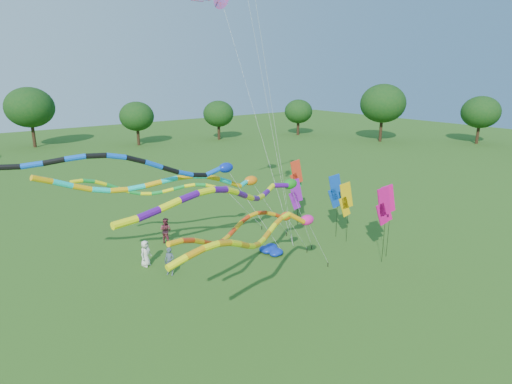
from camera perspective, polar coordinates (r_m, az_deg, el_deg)
ground at (r=25.08m, az=6.92°, el=-12.00°), size 160.00×160.00×0.00m
tree_ring at (r=25.46m, az=13.54°, el=1.38°), size 113.32×117.95×9.58m
tube_kite_red at (r=21.93m, az=-0.86°, el=-4.44°), size 12.06×5.07×6.04m
tube_kite_orange at (r=19.51m, az=1.96°, el=-5.27°), size 12.65×4.98×6.47m
tube_kite_purple at (r=20.23m, az=-0.88°, el=-0.05°), size 14.88×6.20×7.96m
tube_kite_blue at (r=22.40m, az=-15.06°, el=3.36°), size 16.48×2.23×8.73m
tube_kite_cyan at (r=24.74m, az=-8.99°, el=1.29°), size 15.98×1.32×7.68m
tube_kite_green at (r=28.61m, az=-10.80°, el=0.51°), size 12.77×1.86×6.17m
banner_pole_magenta_a at (r=27.09m, az=16.61°, el=-1.84°), size 1.15×0.36×5.01m
banner_pole_blue_b at (r=30.65m, az=10.51°, el=0.08°), size 1.12×0.47×4.73m
banner_pole_green at (r=33.26m, az=5.31°, el=1.46°), size 1.16×0.16×4.69m
banner_pole_magenta_b at (r=28.08m, az=17.13°, el=-1.50°), size 1.12×0.46×4.89m
banner_pole_red at (r=32.79m, az=5.39°, el=2.16°), size 1.16×0.28×5.20m
banner_pole_violet at (r=32.91m, az=5.29°, el=-0.30°), size 1.10×0.53×3.79m
banner_pole_orange at (r=29.99m, az=11.88°, el=-1.01°), size 1.14×0.37×4.40m
blue_nylon_heap at (r=28.57m, az=2.59°, el=-7.68°), size 1.80×1.71×0.58m
person_a at (r=27.44m, az=-14.52°, el=-7.94°), size 0.97×0.85×1.67m
person_b at (r=25.99m, az=-11.46°, el=-9.06°), size 0.70×0.75×1.72m
person_c at (r=30.65m, az=-11.95°, el=-5.03°), size 1.04×1.12×1.83m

